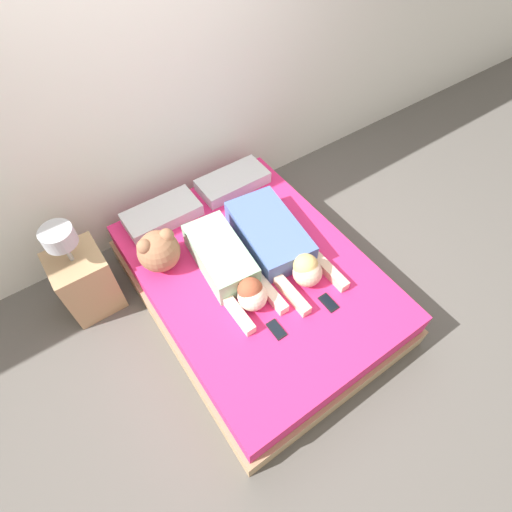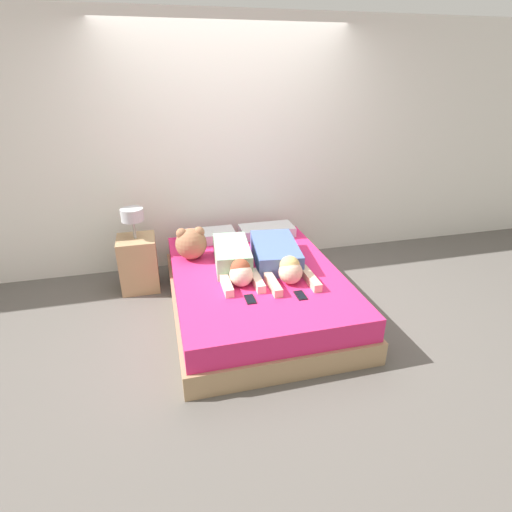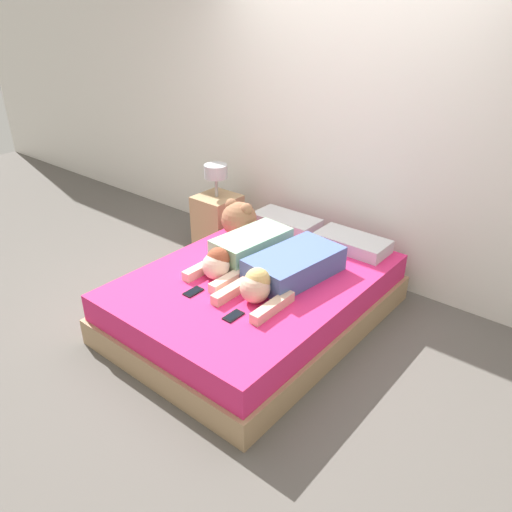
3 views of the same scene
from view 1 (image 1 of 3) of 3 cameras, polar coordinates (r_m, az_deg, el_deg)
name	(u,v)px [view 1 (image 1 of 3)]	position (r m, az deg, el deg)	size (l,w,h in m)	color
ground_plane	(256,297)	(3.23, 0.00, -5.92)	(12.00, 12.00, 0.00)	#5B5651
wall_back	(159,79)	(3.08, -13.74, 23.34)	(12.00, 0.06, 2.60)	white
bed	(256,284)	(3.06, 0.00, -4.00)	(1.53, 2.06, 0.40)	tan
pillow_head_left	(162,214)	(3.24, -13.28, 5.82)	(0.59, 0.30, 0.10)	silver
pillow_head_right	(233,181)	(3.43, -3.34, 10.60)	(0.59, 0.30, 0.10)	silver
person_left	(229,267)	(2.78, -3.86, -1.56)	(0.37, 0.91, 0.23)	#8CBF99
person_right	(278,242)	(2.92, 3.20, 2.00)	(0.48, 1.05, 0.24)	#4C66A5
cell_phone_left	(276,329)	(2.64, 2.92, -10.44)	(0.07, 0.14, 0.01)	black
cell_phone_right	(328,303)	(2.77, 10.31, -6.58)	(0.07, 0.14, 0.01)	black
plush_toy	(159,250)	(2.87, -13.75, 0.78)	(0.30, 0.30, 0.32)	#996647
nightstand	(84,279)	(3.20, -23.32, -3.00)	(0.37, 0.37, 0.86)	tan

